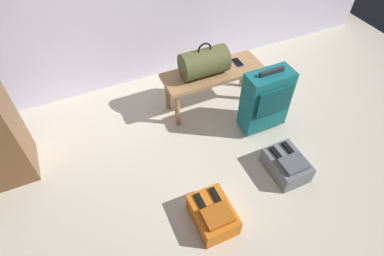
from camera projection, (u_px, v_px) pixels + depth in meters
ground_plane at (203, 180)px, 2.69m from camera, size 6.60×6.60×0.00m
bench at (213, 77)px, 3.09m from camera, size 1.00×0.36×0.42m
duffel_bag_olive at (204, 62)px, 2.92m from camera, size 0.44×0.26×0.34m
cell_phone at (237, 62)px, 3.13m from camera, size 0.07×0.14×0.01m
suitcase_upright_teal at (266, 100)px, 2.86m from camera, size 0.42×0.23×0.68m
backpack_orange at (213, 214)px, 2.37m from camera, size 0.28×0.38×0.21m
backpack_grey at (287, 165)px, 2.68m from camera, size 0.28×0.38×0.21m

